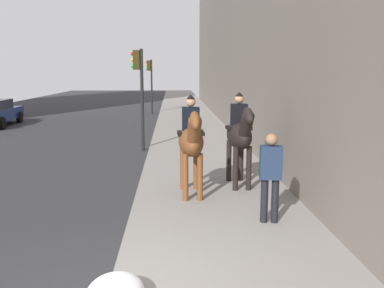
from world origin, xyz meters
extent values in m
ellipsoid|color=brown|center=(4.51, -1.29, 1.37)|extent=(1.52, 0.62, 0.66)
cylinder|color=brown|center=(4.06, -1.47, 0.65)|extent=(0.13, 0.13, 1.06)
cylinder|color=brown|center=(4.05, -1.15, 0.65)|extent=(0.13, 0.13, 1.06)
cylinder|color=brown|center=(4.96, -1.43, 0.65)|extent=(0.13, 0.13, 1.06)
cylinder|color=brown|center=(4.95, -1.11, 0.65)|extent=(0.13, 0.13, 1.06)
cylinder|color=brown|center=(3.74, -1.32, 1.72)|extent=(0.64, 0.31, 0.68)
ellipsoid|color=brown|center=(3.53, -1.33, 1.97)|extent=(0.63, 0.25, 0.49)
cylinder|color=black|center=(5.22, -1.26, 1.27)|extent=(0.29, 0.11, 0.55)
cube|color=black|center=(4.56, -1.29, 1.55)|extent=(0.46, 0.62, 0.08)
cube|color=black|center=(4.56, -1.29, 1.87)|extent=(0.30, 0.39, 0.55)
sphere|color=tan|center=(4.56, -1.29, 2.26)|extent=(0.22, 0.22, 0.22)
cone|color=black|center=(4.56, -1.29, 2.38)|extent=(0.21, 0.21, 0.10)
ellipsoid|color=black|center=(5.25, -2.51, 1.39)|extent=(1.52, 0.62, 0.66)
cylinder|color=black|center=(4.81, -2.69, 0.65)|extent=(0.13, 0.13, 1.07)
cylinder|color=black|center=(4.80, -2.37, 0.65)|extent=(0.13, 0.13, 1.07)
cylinder|color=black|center=(5.71, -2.65, 0.65)|extent=(0.13, 0.13, 1.07)
cylinder|color=black|center=(5.70, -2.33, 0.65)|extent=(0.13, 0.13, 1.07)
cylinder|color=black|center=(4.48, -2.54, 1.73)|extent=(0.64, 0.31, 0.68)
ellipsoid|color=black|center=(4.27, -2.55, 1.98)|extent=(0.63, 0.25, 0.49)
cylinder|color=black|center=(5.97, -2.48, 1.29)|extent=(0.29, 0.11, 0.55)
cube|color=black|center=(5.30, -2.51, 1.57)|extent=(0.47, 0.62, 0.08)
cube|color=black|center=(5.30, -2.51, 1.88)|extent=(0.30, 0.39, 0.55)
sphere|color=tan|center=(5.30, -2.51, 2.28)|extent=(0.22, 0.22, 0.22)
cone|color=black|center=(5.30, -2.51, 2.40)|extent=(0.21, 0.21, 0.10)
cylinder|color=black|center=(2.65, -2.59, 0.54)|extent=(0.14, 0.14, 0.85)
cylinder|color=black|center=(2.63, -2.79, 0.54)|extent=(0.14, 0.14, 0.85)
cube|color=#1E2D47|center=(2.64, -2.69, 1.28)|extent=(0.30, 0.43, 0.62)
sphere|color=#8C664C|center=(2.64, -2.69, 1.71)|extent=(0.22, 0.22, 0.22)
cylinder|color=black|center=(19.54, 7.94, 0.32)|extent=(0.65, 0.24, 0.64)
cylinder|color=black|center=(16.74, 7.84, 0.32)|extent=(0.65, 0.24, 0.64)
cylinder|color=black|center=(10.59, 0.23, 1.87)|extent=(0.12, 0.12, 3.74)
cube|color=#2D280C|center=(10.59, 0.41, 3.34)|extent=(0.20, 0.24, 0.70)
sphere|color=red|center=(10.59, 0.54, 3.56)|extent=(0.14, 0.14, 0.14)
sphere|color=orange|center=(10.59, 0.54, 3.34)|extent=(0.14, 0.14, 0.14)
sphere|color=green|center=(10.59, 0.54, 3.12)|extent=(0.14, 0.14, 0.14)
cylinder|color=black|center=(24.14, 0.52, 1.86)|extent=(0.12, 0.12, 3.72)
cube|color=#2D280C|center=(24.14, 0.70, 3.32)|extent=(0.20, 0.24, 0.70)
sphere|color=red|center=(24.14, 0.83, 3.54)|extent=(0.14, 0.14, 0.14)
sphere|color=orange|center=(24.14, 0.83, 3.32)|extent=(0.14, 0.14, 0.14)
sphere|color=green|center=(24.14, 0.83, 3.10)|extent=(0.14, 0.14, 0.14)
camera|label=1|loc=(-4.80, -0.86, 2.95)|focal=38.88mm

